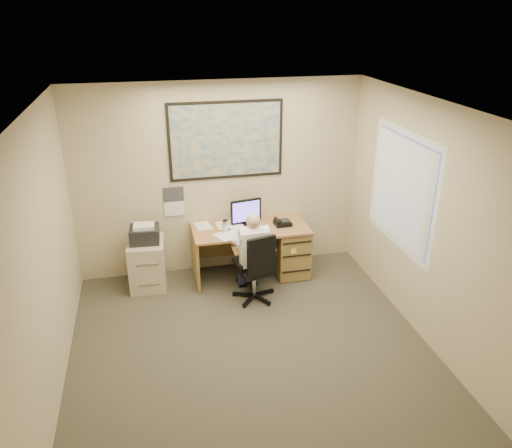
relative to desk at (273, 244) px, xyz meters
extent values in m
cube|color=#3D392F|center=(-0.69, -1.90, -0.44)|extent=(4.00, 4.50, 0.00)
cube|color=white|center=(-0.69, -1.90, 2.26)|extent=(4.00, 4.50, 0.00)
cube|color=beige|center=(-0.69, 0.35, 0.91)|extent=(4.00, 0.00, 2.70)
cube|color=beige|center=(-0.69, -4.15, 0.91)|extent=(4.00, 0.00, 2.70)
cube|color=beige|center=(-2.69, -1.90, 0.91)|extent=(0.00, 4.50, 2.70)
cube|color=beige|center=(1.31, -1.90, 0.91)|extent=(0.00, 4.50, 2.70)
cube|color=#A87348|center=(-0.34, -0.02, 0.30)|extent=(1.60, 0.75, 0.03)
cube|color=olive|center=(0.24, -0.02, -0.08)|extent=(0.45, 0.70, 0.70)
cube|color=olive|center=(-1.12, -0.02, -0.08)|extent=(0.04, 0.70, 0.70)
cube|color=olive|center=(-0.34, 0.32, 0.01)|extent=(1.55, 0.03, 0.55)
cylinder|color=black|center=(-0.37, 0.13, 0.32)|extent=(0.18, 0.18, 0.02)
cube|color=black|center=(-0.37, 0.11, 0.51)|extent=(0.44, 0.11, 0.33)
cube|color=#6956EA|center=(-0.37, 0.08, 0.51)|extent=(0.39, 0.07, 0.29)
cube|color=#A87348|center=(-0.39, -0.47, 0.22)|extent=(0.55, 0.30, 0.02)
cube|color=beige|center=(-0.39, -0.47, 0.24)|extent=(0.43, 0.14, 0.02)
cube|color=black|center=(0.12, -0.04, 0.34)|extent=(0.23, 0.21, 0.06)
cylinder|color=silver|center=(-0.70, -0.10, 0.39)|extent=(0.08, 0.08, 0.17)
cylinder|color=white|center=(-0.67, 0.11, 0.36)|extent=(0.08, 0.08, 0.09)
cube|color=white|center=(-0.79, -0.02, 0.32)|extent=(0.60, 0.56, 0.02)
cube|color=#1E4C93|center=(-0.59, 0.33, 1.46)|extent=(1.56, 0.03, 1.06)
cube|color=white|center=(-1.34, 0.34, 0.64)|extent=(0.28, 0.01, 0.42)
cube|color=beige|center=(-1.77, 0.01, -0.11)|extent=(0.51, 0.60, 0.67)
cube|color=black|center=(-1.77, 0.01, 0.33)|extent=(0.40, 0.36, 0.21)
cube|color=white|center=(-1.77, -0.01, 0.46)|extent=(0.28, 0.23, 0.05)
cylinder|color=silver|center=(-0.42, -0.63, -0.21)|extent=(0.05, 0.05, 0.36)
cube|color=black|center=(-0.42, -0.63, -0.01)|extent=(0.50, 0.50, 0.06)
cube|color=black|center=(-0.47, -0.83, 0.28)|extent=(0.38, 0.14, 0.50)
camera|label=1|loc=(-1.66, -6.18, 3.14)|focal=35.00mm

